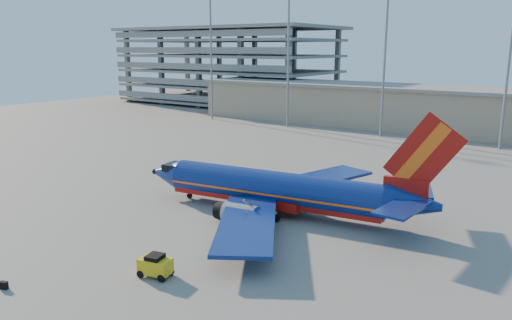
% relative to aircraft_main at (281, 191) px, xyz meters
% --- Properties ---
extents(ground, '(220.00, 220.00, 0.00)m').
position_rel_aircraft_main_xyz_m(ground, '(-3.11, 1.19, -2.32)').
color(ground, slate).
rests_on(ground, ground).
extents(terminal_building, '(122.00, 16.00, 8.50)m').
position_rel_aircraft_main_xyz_m(terminal_building, '(6.89, 59.19, 2.00)').
color(terminal_building, gray).
rests_on(terminal_building, ground).
extents(parking_garage, '(62.00, 32.00, 21.40)m').
position_rel_aircraft_main_xyz_m(parking_garage, '(-65.11, 75.24, 9.41)').
color(parking_garage, slate).
rests_on(parking_garage, ground).
extents(light_mast_row, '(101.60, 1.60, 28.65)m').
position_rel_aircraft_main_xyz_m(light_mast_row, '(1.89, 47.19, 15.24)').
color(light_mast_row, gray).
rests_on(light_mast_row, ground).
extents(aircraft_main, '(31.95, 30.55, 10.85)m').
position_rel_aircraft_main_xyz_m(aircraft_main, '(0.00, 0.00, 0.00)').
color(aircraft_main, navy).
rests_on(aircraft_main, ground).
extents(baggage_tug, '(2.53, 1.84, 1.65)m').
position_rel_aircraft_main_xyz_m(baggage_tug, '(0.12, -16.88, -1.46)').
color(baggage_tug, gold).
rests_on(baggage_tug, ground).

